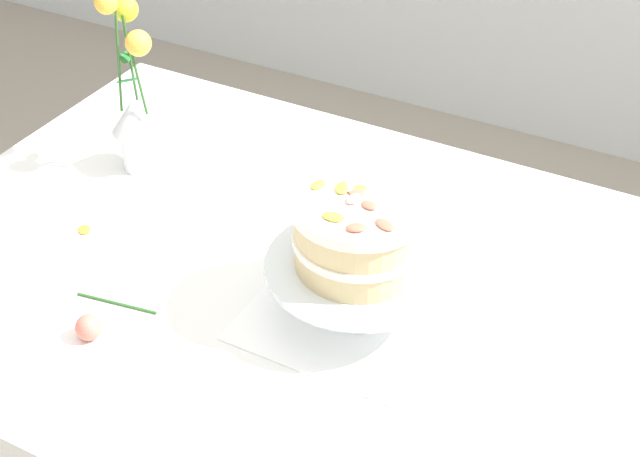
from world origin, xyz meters
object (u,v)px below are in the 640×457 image
(cake_stand, at_px, (358,271))
(flower_vase, at_px, (134,104))
(dining_table, at_px, (289,321))
(fallen_rose, at_px, (90,326))
(layer_cake, at_px, (360,232))

(cake_stand, height_order, flower_vase, flower_vase)
(dining_table, height_order, flower_vase, flower_vase)
(flower_vase, bearing_deg, dining_table, -21.25)
(fallen_rose, bearing_deg, cake_stand, 36.05)
(flower_vase, relative_size, fallen_rose, 2.58)
(layer_cake, relative_size, flower_vase, 0.57)
(cake_stand, relative_size, layer_cake, 1.41)
(dining_table, relative_size, cake_stand, 4.83)
(cake_stand, distance_m, flower_vase, 0.59)
(flower_vase, xyz_separation_m, fallen_rose, (0.22, -0.42, -0.12))
(cake_stand, relative_size, flower_vase, 0.80)
(cake_stand, bearing_deg, flower_vase, 162.26)
(dining_table, bearing_deg, cake_stand, -5.84)
(dining_table, height_order, layer_cake, layer_cake)
(flower_vase, distance_m, fallen_rose, 0.49)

